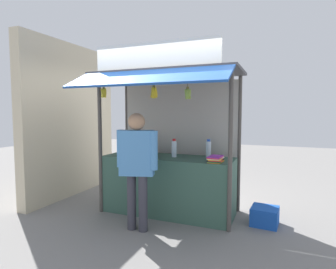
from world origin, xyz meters
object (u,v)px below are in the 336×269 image
object	(u,v)px
water_bottle_rear_center	(208,149)
banana_bunch_rightmost	(188,94)
water_bottle_mid_left	(174,148)
water_bottle_back_right	(154,147)
magazine_stack_right	(216,159)
banana_bunch_inner_left	(104,93)
vendor_person	(137,160)
plastic_crate	(265,216)
banana_bunch_inner_right	(154,92)
water_bottle_mid_right	(143,146)
magazine_stack_far_right	(143,155)
water_bottle_left	(124,144)

from	to	relation	value
water_bottle_rear_center	banana_bunch_rightmost	world-z (taller)	banana_bunch_rightmost
water_bottle_mid_left	water_bottle_back_right	size ratio (longest dim) A/B	1.21
magazine_stack_right	water_bottle_rear_center	bearing A→B (deg)	117.51
banana_bunch_rightmost	banana_bunch_inner_left	distance (m)	1.32
water_bottle_mid_left	vendor_person	distance (m)	0.81
magazine_stack_right	plastic_crate	world-z (taller)	magazine_stack_right
magazine_stack_right	banana_bunch_inner_right	distance (m)	1.27
water_bottle_mid_right	magazine_stack_right	size ratio (longest dim) A/B	0.82
water_bottle_rear_center	banana_bunch_inner_right	bearing A→B (deg)	-133.96
water_bottle_mid_right	water_bottle_back_right	size ratio (longest dim) A/B	1.08
water_bottle_mid_right	banana_bunch_inner_left	bearing A→B (deg)	-112.30
banana_bunch_rightmost	water_bottle_mid_left	bearing A→B (deg)	128.46
water_bottle_rear_center	banana_bunch_rightmost	size ratio (longest dim) A/B	0.93
magazine_stack_right	banana_bunch_inner_right	bearing A→B (deg)	-161.26
plastic_crate	banana_bunch_inner_right	bearing A→B (deg)	-160.88
banana_bunch_inner_left	vendor_person	size ratio (longest dim) A/B	0.16
water_bottle_rear_center	plastic_crate	world-z (taller)	water_bottle_rear_center
magazine_stack_far_right	plastic_crate	world-z (taller)	magazine_stack_far_right
water_bottle_rear_center	banana_bunch_inner_left	size ratio (longest dim) A/B	1.09
magazine_stack_far_right	banana_bunch_rightmost	xyz separation A→B (m)	(0.79, -0.24, 0.90)
water_bottle_mid_right	water_bottle_left	size ratio (longest dim) A/B	0.92
water_bottle_back_right	water_bottle_rear_center	bearing A→B (deg)	-3.80
vendor_person	banana_bunch_rightmost	bearing A→B (deg)	10.66
water_bottle_left	vendor_person	xyz separation A→B (m)	(0.79, -0.99, -0.07)
water_bottle_rear_center	water_bottle_left	bearing A→B (deg)	178.97
vendor_person	magazine_stack_far_right	bearing A→B (deg)	91.97
water_bottle_mid_left	water_bottle_back_right	world-z (taller)	water_bottle_mid_left
water_bottle_mid_right	vendor_person	distance (m)	1.10
water_bottle_mid_left	vendor_person	world-z (taller)	vendor_person
water_bottle_mid_left	magazine_stack_right	xyz separation A→B (m)	(0.69, -0.18, -0.09)
water_bottle_left	water_bottle_back_right	bearing A→B (deg)	3.82
vendor_person	magazine_stack_right	bearing A→B (deg)	15.91
water_bottle_left	vendor_person	distance (m)	1.27
water_bottle_left	water_bottle_mid_left	bearing A→B (deg)	-11.84
banana_bunch_rightmost	banana_bunch_inner_left	size ratio (longest dim) A/B	1.18
banana_bunch_inner_left	water_bottle_mid_right	bearing A→B (deg)	67.70
magazine_stack_right	plastic_crate	bearing A→B (deg)	19.60
water_bottle_mid_left	banana_bunch_inner_left	distance (m)	1.36
magazine_stack_far_right	banana_bunch_inner_left	size ratio (longest dim) A/B	1.21
water_bottle_rear_center	banana_bunch_inner_right	distance (m)	1.23
water_bottle_mid_left	water_bottle_mid_right	distance (m)	0.71
water_bottle_mid_right	water_bottle_rear_center	bearing A→B (deg)	-2.34
banana_bunch_inner_right	banana_bunch_rightmost	bearing A→B (deg)	-0.20
banana_bunch_inner_right	plastic_crate	world-z (taller)	banana_bunch_inner_right
banana_bunch_inner_right	water_bottle_mid_right	bearing A→B (deg)	127.89
vendor_person	banana_bunch_inner_right	bearing A→B (deg)	54.42
magazine_stack_right	banana_bunch_inner_left	xyz separation A→B (m)	(-1.65, -0.28, 0.95)
water_bottle_rear_center	banana_bunch_inner_left	bearing A→B (deg)	-155.88
water_bottle_rear_center	water_bottle_mid_right	xyz separation A→B (m)	(-1.17, 0.05, -0.01)
water_bottle_mid_left	banana_bunch_inner_right	bearing A→B (deg)	-105.43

